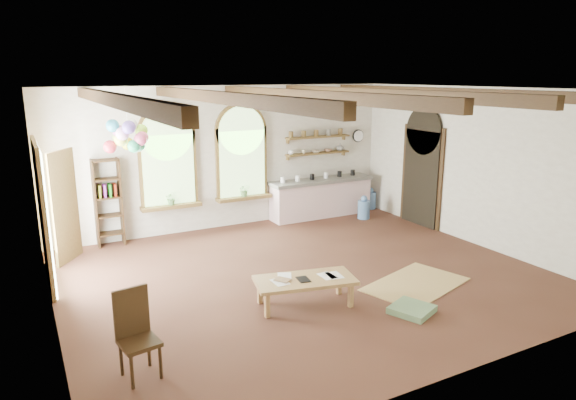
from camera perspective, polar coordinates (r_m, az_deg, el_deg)
floor at (r=9.10m, az=1.85°, el=-8.36°), size 8.00×8.00×0.00m
ceiling_beams at (r=8.44m, az=2.01°, el=11.54°), size 6.20×6.80×0.18m
window_left at (r=11.23m, az=-13.19°, el=4.21°), size 1.30×0.28×2.20m
window_right at (r=11.78m, az=-5.16°, el=4.94°), size 1.30×0.28×2.20m
left_doorway at (r=9.38m, az=-25.53°, el=-1.65°), size 0.10×1.90×2.50m
right_doorway at (r=12.23m, az=14.56°, el=2.35°), size 0.10×1.30×2.40m
kitchen_counter at (r=12.71m, az=3.68°, el=0.31°), size 2.68×0.62×0.94m
wall_shelf_lower at (r=12.65m, az=3.32°, el=5.21°), size 1.70×0.24×0.04m
wall_shelf_upper at (r=12.60m, az=3.35°, el=7.01°), size 1.70×0.24×0.04m
wall_clock at (r=13.35m, az=7.81°, el=7.07°), size 0.32×0.04×0.32m
bookshelf at (r=11.02m, az=-19.36°, el=-0.28°), size 0.53×0.32×1.80m
coffee_table at (r=7.86m, az=1.90°, el=-9.06°), size 1.62×1.01×0.43m
side_chair at (r=6.42m, az=-16.19°, el=-15.94°), size 0.48×0.48×1.05m
floor_mat at (r=8.97m, az=13.99°, el=-9.08°), size 2.01×1.56×0.02m
floor_cushion at (r=7.97m, az=13.59°, el=-11.73°), size 0.73×0.73×0.10m
water_jug_a at (r=12.64m, az=8.42°, el=-0.95°), size 0.30×0.30×0.58m
water_jug_b at (r=13.60m, az=9.12°, el=0.05°), size 0.29×0.29×0.56m
balloon_cluster at (r=9.83m, az=-17.37°, el=6.76°), size 0.86×0.89×1.15m
table_book at (r=7.69m, az=-0.93°, el=-9.08°), size 0.27×0.29×0.02m
tablet at (r=7.80m, az=1.71°, el=-8.80°), size 0.20×0.26×0.01m
potted_plant_left at (r=11.28m, az=-12.83°, el=0.22°), size 0.27×0.23×0.30m
potted_plant_right at (r=11.82m, az=-4.88°, el=1.13°), size 0.27×0.23×0.30m
shelf_cup_a at (r=12.27m, az=0.32°, el=5.29°), size 0.12×0.10×0.10m
shelf_cup_b at (r=12.44m, az=1.75°, el=5.39°), size 0.10×0.10×0.09m
shelf_bowl_a at (r=12.62m, az=3.13°, el=5.41°), size 0.22×0.22×0.05m
shelf_bowl_b at (r=12.80m, az=4.48°, el=5.52°), size 0.20×0.20×0.06m
shelf_vase at (r=12.98m, az=5.80°, el=5.90°), size 0.18×0.18×0.19m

